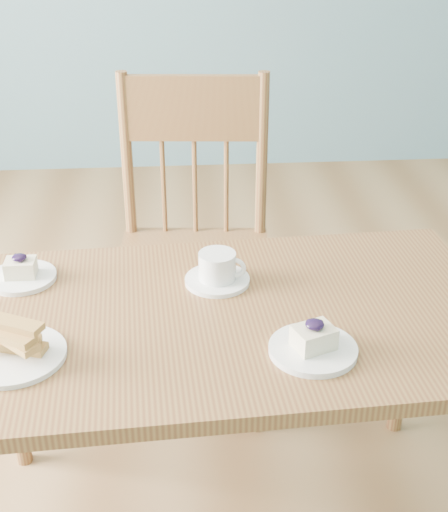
% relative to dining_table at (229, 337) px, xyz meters
% --- Properties ---
extents(dining_table, '(1.28, 0.78, 0.67)m').
position_rel_dining_table_xyz_m(dining_table, '(0.00, 0.00, 0.00)').
color(dining_table, brown).
rests_on(dining_table, ground).
extents(dining_chair, '(0.50, 0.48, 1.03)m').
position_rel_dining_table_xyz_m(dining_chair, '(-0.06, 0.61, -0.08)').
color(dining_chair, brown).
rests_on(dining_chair, ground).
extents(cheesecake_plate_near, '(0.18, 0.18, 0.08)m').
position_rel_dining_table_xyz_m(cheesecake_plate_near, '(0.16, -0.17, 0.09)').
color(cheesecake_plate_near, white).
rests_on(cheesecake_plate_near, dining_table).
extents(cheesecake_plate_far, '(0.17, 0.17, 0.07)m').
position_rel_dining_table_xyz_m(cheesecake_plate_far, '(-0.49, 0.18, 0.08)').
color(cheesecake_plate_far, white).
rests_on(cheesecake_plate_far, dining_table).
extents(coffee_cup, '(0.16, 0.16, 0.08)m').
position_rel_dining_table_xyz_m(coffee_cup, '(-0.02, 0.14, 0.10)').
color(coffee_cup, white).
rests_on(coffee_cup, dining_table).
extents(biscotti_plate, '(0.21, 0.21, 0.08)m').
position_rel_dining_table_xyz_m(biscotti_plate, '(-0.45, -0.14, 0.09)').
color(biscotti_plate, white).
rests_on(biscotti_plate, dining_table).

